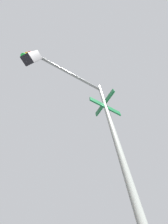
{
  "coord_description": "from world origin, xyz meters",
  "views": [
    {
      "loc": [
        -7.44,
        -4.88,
        1.51
      ],
      "look_at": [
        -6.56,
        -6.84,
        4.91
      ],
      "focal_mm": 18.8,
      "sensor_mm": 36.0,
      "label": 1
    }
  ],
  "objects": [
    {
      "name": "traffic_signal_near",
      "position": [
        -6.63,
        -5.85,
        4.45
      ],
      "size": [
        2.14,
        2.71,
        6.32
      ],
      "color": "slate",
      "rests_on": "ground_plane"
    }
  ]
}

